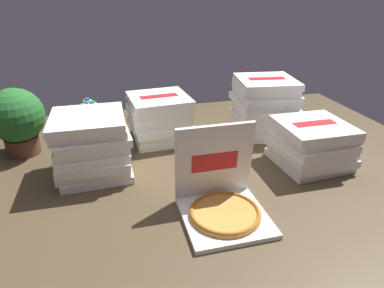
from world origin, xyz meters
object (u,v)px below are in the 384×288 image
at_px(pizza_stack_left_near, 160,118).
at_px(pizza_stack_right_near, 92,145).
at_px(pizza_stack_left_far, 311,144).
at_px(water_bottle_2, 74,122).
at_px(water_bottle_1, 94,117).
at_px(water_bottle_3, 85,120).
at_px(water_bottle_0, 89,114).
at_px(pizza_stack_center_far, 264,106).
at_px(potted_plant, 17,119).
at_px(open_pizza_box, 222,199).

relative_size(pizza_stack_left_near, pizza_stack_right_near, 1.03).
xyz_separation_m(pizza_stack_left_far, water_bottle_2, (-1.38, 0.78, -0.02)).
bearing_deg(water_bottle_1, water_bottle_3, -143.96).
distance_m(pizza_stack_left_far, pizza_stack_right_near, 1.27).
xyz_separation_m(pizza_stack_right_near, water_bottle_2, (-0.14, 0.56, -0.07)).
distance_m(pizza_stack_left_far, water_bottle_0, 1.58).
xyz_separation_m(pizza_stack_center_far, water_bottle_2, (-1.32, 0.26, -0.09)).
bearing_deg(pizza_stack_left_near, water_bottle_0, 146.09).
bearing_deg(pizza_stack_center_far, pizza_stack_right_near, -165.69).
bearing_deg(pizza_stack_left_far, pizza_stack_left_near, 143.28).
height_order(pizza_stack_right_near, potted_plant, potted_plant).
relative_size(pizza_stack_right_near, potted_plant, 0.99).
xyz_separation_m(open_pizza_box, water_bottle_0, (-0.61, 1.25, 0.03)).
relative_size(pizza_stack_center_far, water_bottle_0, 1.96).
relative_size(water_bottle_0, water_bottle_3, 1.00).
relative_size(water_bottle_0, water_bottle_2, 1.00).
bearing_deg(water_bottle_0, water_bottle_2, -125.59).
xyz_separation_m(water_bottle_1, water_bottle_2, (-0.14, -0.07, 0.00)).
bearing_deg(pizza_stack_right_near, pizza_stack_left_near, 40.60).
bearing_deg(pizza_stack_center_far, water_bottle_0, 161.75).
distance_m(open_pizza_box, pizza_stack_left_far, 0.75).
relative_size(pizza_stack_center_far, water_bottle_1, 1.96).
bearing_deg(pizza_stack_center_far, water_bottle_2, 168.96).
height_order(pizza_stack_center_far, water_bottle_1, pizza_stack_center_far).
distance_m(open_pizza_box, water_bottle_1, 1.31).
xyz_separation_m(water_bottle_2, potted_plant, (-0.31, -0.18, 0.12)).
xyz_separation_m(water_bottle_0, water_bottle_1, (0.03, -0.07, 0.00)).
bearing_deg(potted_plant, water_bottle_1, 29.36).
relative_size(pizza_stack_left_far, pizza_stack_left_near, 0.99).
relative_size(pizza_stack_center_far, potted_plant, 1.07).
relative_size(water_bottle_1, water_bottle_2, 1.00).
height_order(pizza_stack_left_far, water_bottle_0, pizza_stack_left_far).
bearing_deg(water_bottle_2, water_bottle_1, 26.89).
height_order(water_bottle_0, water_bottle_2, same).
bearing_deg(open_pizza_box, water_bottle_0, 116.12).
xyz_separation_m(pizza_stack_right_near, water_bottle_3, (-0.06, 0.59, -0.07)).
bearing_deg(water_bottle_1, potted_plant, -150.64).
distance_m(pizza_stack_right_near, water_bottle_2, 0.58).
distance_m(pizza_stack_center_far, potted_plant, 1.63).
height_order(water_bottle_0, water_bottle_1, same).
height_order(water_bottle_1, potted_plant, potted_plant).
bearing_deg(water_bottle_3, pizza_stack_right_near, -84.35).
relative_size(pizza_stack_left_near, water_bottle_1, 1.87).
xyz_separation_m(open_pizza_box, water_bottle_1, (-0.58, 1.17, 0.03)).
bearing_deg(water_bottle_3, pizza_stack_left_far, -31.53).
relative_size(pizza_stack_right_near, water_bottle_2, 1.83).
relative_size(water_bottle_0, water_bottle_1, 1.00).
height_order(water_bottle_0, water_bottle_3, same).
bearing_deg(water_bottle_0, pizza_stack_center_far, -18.25).
relative_size(water_bottle_2, potted_plant, 0.54).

